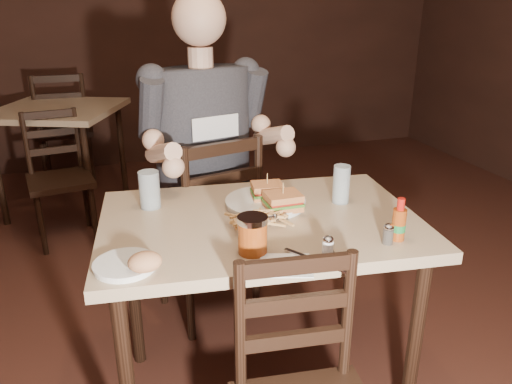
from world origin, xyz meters
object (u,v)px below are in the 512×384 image
object	(u,v)px
main_table	(260,242)
hot_sauce	(399,219)
bg_table	(58,120)
side_plate	(125,266)
glass_left	(150,190)
glass_right	(341,184)
diner	(207,118)
chair_far	(206,226)
dinner_plate	(265,203)
bg_chair_far	(65,130)
bg_chair_near	(60,180)
syrup_dispenser	(253,235)

from	to	relation	value
main_table	hot_sauce	bearing A→B (deg)	-38.33
bg_table	side_plate	world-z (taller)	side_plate
glass_left	hot_sauce	xyz separation A→B (m)	(0.71, -0.50, 0.00)
glass_right	bg_table	bearing A→B (deg)	116.73
diner	side_plate	distance (m)	0.92
glass_left	main_table	bearing A→B (deg)	-31.73
chair_far	glass_left	size ratio (longest dim) A/B	6.80
main_table	dinner_plate	size ratio (longest dim) A/B	4.06
bg_table	dinner_plate	bearing A→B (deg)	-68.85
diner	glass_right	bearing A→B (deg)	-67.20
bg_chair_far	bg_chair_near	world-z (taller)	bg_chair_far
bg_chair_near	dinner_plate	bearing A→B (deg)	-71.35
hot_sauce	dinner_plate	bearing A→B (deg)	128.18
hot_sauce	bg_table	bearing A→B (deg)	114.18
bg_chair_near	glass_left	bearing A→B (deg)	-82.97
side_plate	bg_chair_near	bearing A→B (deg)	98.93
bg_table	syrup_dispenser	bearing A→B (deg)	-74.80
bg_table	hot_sauce	size ratio (longest dim) A/B	7.47
glass_left	bg_chair_far	bearing A→B (deg)	99.27
chair_far	glass_right	size ratio (longest dim) A/B	6.51
main_table	chair_far	distance (m)	0.67
glass_left	syrup_dispenser	world-z (taller)	glass_left
glass_right	hot_sauce	xyz separation A→B (m)	(0.03, -0.34, -0.00)
main_table	diner	size ratio (longest dim) A/B	1.13
bg_table	chair_far	size ratio (longest dim) A/B	1.13
main_table	chair_far	bearing A→B (deg)	95.94
bg_chair_far	side_plate	bearing A→B (deg)	94.65
syrup_dispenser	chair_far	bearing A→B (deg)	94.09
main_table	side_plate	world-z (taller)	side_plate
main_table	glass_left	bearing A→B (deg)	148.27
bg_table	bg_chair_near	bearing A→B (deg)	-90.00
main_table	bg_chair_far	size ratio (longest dim) A/B	1.24
glass_left	bg_chair_near	bearing A→B (deg)	105.92
chair_far	glass_left	xyz separation A→B (m)	(-0.29, -0.41, 0.37)
bg_chair_near	syrup_dispenser	xyz separation A→B (m)	(0.67, -1.92, 0.41)
main_table	hot_sauce	distance (m)	0.49
bg_table	glass_right	size ratio (longest dim) A/B	7.33
chair_far	hot_sauce	bearing A→B (deg)	101.77
diner	side_plate	world-z (taller)	diner
glass_right	chair_far	bearing A→B (deg)	124.42
bg_table	diner	size ratio (longest dim) A/B	1.01
syrup_dispenser	diner	bearing A→B (deg)	93.06
glass_left	side_plate	size ratio (longest dim) A/B	0.78
bg_chair_near	dinner_plate	size ratio (longest dim) A/B	2.87
bg_table	bg_chair_far	distance (m)	0.59
chair_far	dinner_plate	size ratio (longest dim) A/B	3.23
main_table	diner	xyz separation A→B (m)	(-0.05, 0.58, 0.32)
chair_far	bg_chair_near	bearing A→B (deg)	-69.66
dinner_plate	hot_sauce	xyz separation A→B (m)	(0.31, -0.39, 0.06)
main_table	diner	distance (m)	0.66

